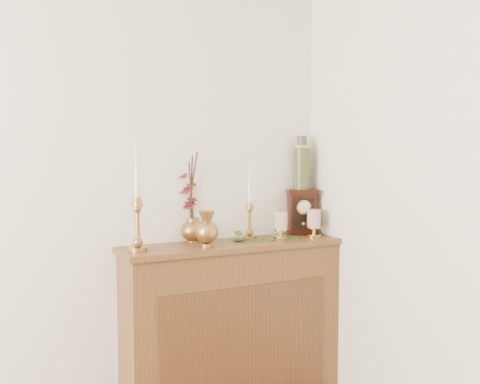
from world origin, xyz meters
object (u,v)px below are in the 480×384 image
candlestick_left (137,215)px  mantel_clock (301,212)px  bud_vase (207,230)px  candlestick_center (250,214)px  ginger_jar (189,201)px  ceramic_vase (302,165)px

candlestick_left → mantel_clock: 1.04m
bud_vase → candlestick_left: bearing=171.4°
candlestick_left → candlestick_center: 0.69m
ginger_jar → candlestick_left: bearing=-152.2°
candlestick_left → ginger_jar: size_ratio=1.12×
candlestick_center → ginger_jar: size_ratio=0.85×
bud_vase → ginger_jar: 0.27m
bud_vase → candlestick_center: bearing=25.0°
candlestick_left → ceramic_vase: size_ratio=1.75×
candlestick_center → ceramic_vase: 0.45m
bud_vase → ceramic_vase: 0.78m
candlestick_center → bud_vase: 0.37m
bud_vase → mantel_clock: (0.69, 0.18, 0.04)m
candlestick_left → ceramic_vase: ceramic_vase is taller
candlestick_center → bud_vase: candlestick_center is taller
candlestick_left → ginger_jar: 0.39m
candlestick_left → mantel_clock: (1.04, 0.12, -0.05)m
bud_vase → ceramic_vase: ceramic_vase is taller
candlestick_left → candlestick_center: (0.68, 0.10, -0.04)m
candlestick_left → bud_vase: 0.36m
bud_vase → ceramic_vase: (0.69, 0.18, 0.31)m
candlestick_center → ginger_jar: (-0.33, 0.08, 0.08)m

